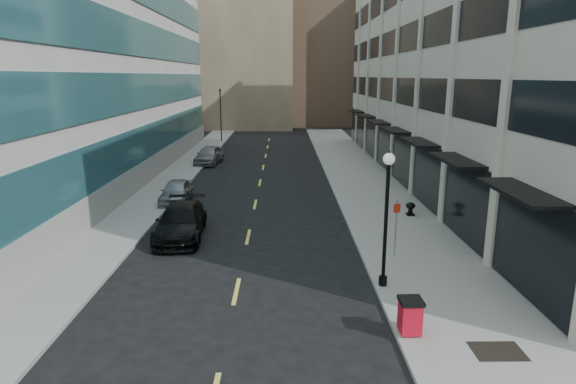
{
  "coord_description": "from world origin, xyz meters",
  "views": [
    {
      "loc": [
        1.7,
        -7.98,
        7.54
      ],
      "look_at": [
        1.9,
        12.59,
        2.56
      ],
      "focal_mm": 30.0,
      "sensor_mm": 36.0,
      "label": 1
    }
  ],
  "objects_px": {
    "car_silver_sedan": "(176,191)",
    "urn_planter": "(410,208)",
    "lamppost": "(387,208)",
    "car_grey_sedan": "(209,155)",
    "car_black_pickup": "(181,222)",
    "sign_post": "(396,220)",
    "traffic_signal": "(220,92)",
    "trash_bin": "(410,315)"
  },
  "relations": [
    {
      "from": "car_silver_sedan",
      "to": "urn_planter",
      "type": "xyz_separation_m",
      "value": [
        13.4,
        -3.38,
        -0.11
      ]
    },
    {
      "from": "lamppost",
      "to": "urn_planter",
      "type": "xyz_separation_m",
      "value": [
        3.3,
        8.94,
        -2.47
      ]
    },
    {
      "from": "car_grey_sedan",
      "to": "car_silver_sedan",
      "type": "bearing_deg",
      "value": -82.92
    },
    {
      "from": "car_black_pickup",
      "to": "car_silver_sedan",
      "type": "height_order",
      "value": "car_black_pickup"
    },
    {
      "from": "car_silver_sedan",
      "to": "lamppost",
      "type": "height_order",
      "value": "lamppost"
    },
    {
      "from": "lamppost",
      "to": "car_black_pickup",
      "type": "bearing_deg",
      "value": 145.43
    },
    {
      "from": "car_grey_sedan",
      "to": "sign_post",
      "type": "bearing_deg",
      "value": -56.6
    },
    {
      "from": "traffic_signal",
      "to": "trash_bin",
      "type": "relative_size",
      "value": 6.39
    },
    {
      "from": "car_black_pickup",
      "to": "urn_planter",
      "type": "bearing_deg",
      "value": 11.05
    },
    {
      "from": "car_silver_sedan",
      "to": "lamppost",
      "type": "xyz_separation_m",
      "value": [
        10.1,
        -12.33,
        2.36
      ]
    },
    {
      "from": "car_black_pickup",
      "to": "urn_planter",
      "type": "relative_size",
      "value": 7.38
    },
    {
      "from": "lamppost",
      "to": "sign_post",
      "type": "height_order",
      "value": "lamppost"
    },
    {
      "from": "trash_bin",
      "to": "urn_planter",
      "type": "distance_m",
      "value": 12.71
    },
    {
      "from": "car_grey_sedan",
      "to": "sign_post",
      "type": "relative_size",
      "value": 1.92
    },
    {
      "from": "sign_post",
      "to": "urn_planter",
      "type": "distance_m",
      "value": 6.45
    },
    {
      "from": "traffic_signal",
      "to": "urn_planter",
      "type": "height_order",
      "value": "traffic_signal"
    },
    {
      "from": "car_silver_sedan",
      "to": "car_grey_sedan",
      "type": "relative_size",
      "value": 0.88
    },
    {
      "from": "car_grey_sedan",
      "to": "sign_post",
      "type": "xyz_separation_m",
      "value": [
        11.2,
        -22.63,
        0.91
      ]
    },
    {
      "from": "car_black_pickup",
      "to": "sign_post",
      "type": "bearing_deg",
      "value": -20.25
    },
    {
      "from": "trash_bin",
      "to": "urn_planter",
      "type": "height_order",
      "value": "trash_bin"
    },
    {
      "from": "traffic_signal",
      "to": "car_black_pickup",
      "type": "height_order",
      "value": "traffic_signal"
    },
    {
      "from": "sign_post",
      "to": "car_silver_sedan",
      "type": "bearing_deg",
      "value": 134.56
    },
    {
      "from": "car_silver_sedan",
      "to": "urn_planter",
      "type": "height_order",
      "value": "car_silver_sedan"
    },
    {
      "from": "car_grey_sedan",
      "to": "sign_post",
      "type": "distance_m",
      "value": 25.27
    },
    {
      "from": "traffic_signal",
      "to": "urn_planter",
      "type": "xyz_separation_m",
      "value": [
        14.1,
        -30.91,
        -5.13
      ]
    },
    {
      "from": "car_grey_sedan",
      "to": "traffic_signal",
      "type": "bearing_deg",
      "value": 99.89
    },
    {
      "from": "traffic_signal",
      "to": "car_black_pickup",
      "type": "bearing_deg",
      "value": -86.13
    },
    {
      "from": "car_silver_sedan",
      "to": "traffic_signal",
      "type": "bearing_deg",
      "value": 90.59
    },
    {
      "from": "car_grey_sedan",
      "to": "trash_bin",
      "type": "distance_m",
      "value": 30.72
    },
    {
      "from": "traffic_signal",
      "to": "trash_bin",
      "type": "height_order",
      "value": "traffic_signal"
    },
    {
      "from": "traffic_signal",
      "to": "sign_post",
      "type": "distance_m",
      "value": 38.95
    },
    {
      "from": "urn_planter",
      "to": "trash_bin",
      "type": "bearing_deg",
      "value": -104.59
    },
    {
      "from": "car_grey_sedan",
      "to": "lamppost",
      "type": "distance_m",
      "value": 27.63
    },
    {
      "from": "car_silver_sedan",
      "to": "trash_bin",
      "type": "distance_m",
      "value": 18.71
    },
    {
      "from": "trash_bin",
      "to": "sign_post",
      "type": "distance_m",
      "value": 6.49
    },
    {
      "from": "sign_post",
      "to": "urn_planter",
      "type": "height_order",
      "value": "sign_post"
    },
    {
      "from": "car_grey_sedan",
      "to": "lamppost",
      "type": "height_order",
      "value": "lamppost"
    },
    {
      "from": "traffic_signal",
      "to": "urn_planter",
      "type": "bearing_deg",
      "value": -65.48
    },
    {
      "from": "traffic_signal",
      "to": "lamppost",
      "type": "xyz_separation_m",
      "value": [
        10.8,
        -39.86,
        -2.66
      ]
    },
    {
      "from": "sign_post",
      "to": "traffic_signal",
      "type": "bearing_deg",
      "value": 102.28
    },
    {
      "from": "car_black_pickup",
      "to": "car_grey_sedan",
      "type": "relative_size",
      "value": 1.14
    },
    {
      "from": "trash_bin",
      "to": "lamppost",
      "type": "height_order",
      "value": "lamppost"
    }
  ]
}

